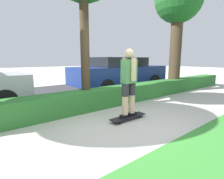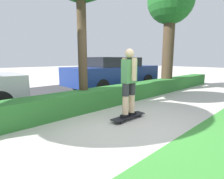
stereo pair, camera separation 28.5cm
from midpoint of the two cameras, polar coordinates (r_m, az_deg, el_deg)
The scene contains 7 objects.
ground_plane at distance 3.77m, azimuth 6.22°, elevation -12.12°, with size 60.00×60.00×0.00m, color #BCB7AD.
street_asphalt at distance 7.25m, azimuth -17.99°, elevation -1.77°, with size 16.11×5.00×0.01m.
hedge_row at distance 4.90m, azimuth -7.11°, elevation -3.60°, with size 16.11×0.60×0.55m.
skateboard at distance 4.19m, azimuth 7.31°, elevation -8.89°, with size 0.97×0.24×0.08m.
skater_person at distance 4.00m, azimuth 7.57°, elevation 2.63°, with size 0.48×0.40×1.56m.
tree_far at distance 8.48m, azimuth 21.84°, elevation 24.47°, with size 1.94×1.94×4.82m.
parked_car_middle at distance 8.05m, azimuth 3.66°, elevation 5.55°, with size 4.65×1.83×1.49m.
Camera 1 is at (-2.39, -2.55, 1.41)m, focal length 28.00 mm.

